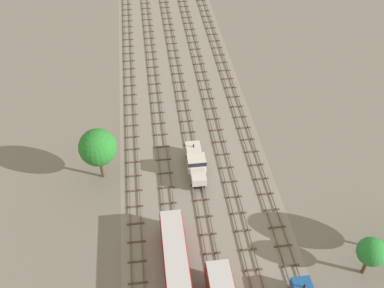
% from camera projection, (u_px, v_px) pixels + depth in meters
% --- Properties ---
extents(ground_plane, '(480.00, 480.00, 0.00)m').
position_uv_depth(ground_plane, '(188.00, 131.00, 74.69)').
color(ground_plane, slate).
extents(ballast_bed, '(22.83, 176.00, 0.01)m').
position_uv_depth(ballast_bed, '(188.00, 131.00, 74.68)').
color(ballast_bed, gray).
rests_on(ballast_bed, ground).
extents(track_far_left, '(2.40, 126.00, 0.29)m').
position_uv_depth(track_far_left, '(132.00, 131.00, 74.45)').
color(track_far_left, '#47382D').
rests_on(track_far_left, ground).
extents(track_left, '(2.40, 126.00, 0.29)m').
position_uv_depth(track_left, '(160.00, 129.00, 74.89)').
color(track_left, '#47382D').
rests_on(track_left, ground).
extents(track_centre_left, '(2.40, 126.00, 0.29)m').
position_uv_depth(track_centre_left, '(188.00, 126.00, 75.33)').
color(track_centre_left, '#47382D').
rests_on(track_centre_left, ground).
extents(track_centre, '(2.40, 126.00, 0.29)m').
position_uv_depth(track_centre, '(215.00, 124.00, 75.77)').
color(track_centre, '#47382D').
rests_on(track_centre, ground).
extents(track_centre_right, '(2.40, 126.00, 0.29)m').
position_uv_depth(track_centre_right, '(242.00, 122.00, 76.21)').
color(track_centre_right, '#47382D').
rests_on(track_centre_right, ground).
extents(diesel_railcar_left_mid, '(2.96, 20.50, 3.80)m').
position_uv_depth(diesel_railcar_left_mid, '(179.00, 287.00, 50.26)').
color(diesel_railcar_left_mid, red).
rests_on(diesel_railcar_left_mid, ground).
extents(shunter_loco_centre_left_midfar, '(2.74, 8.46, 3.10)m').
position_uv_depth(shunter_loco_centre_left_midfar, '(196.00, 162.00, 66.15)').
color(shunter_loco_centre_left_midfar, beige).
rests_on(shunter_loco_centre_left_midfar, ground).
extents(lineside_tree_0, '(5.46, 5.46, 8.63)m').
position_uv_depth(lineside_tree_0, '(98.00, 147.00, 62.87)').
color(lineside_tree_0, '#4C331E').
rests_on(lineside_tree_0, ground).
extents(lineside_tree_2, '(3.47, 3.47, 6.07)m').
position_uv_depth(lineside_tree_2, '(371.00, 252.00, 51.77)').
color(lineside_tree_2, '#4C331E').
rests_on(lineside_tree_2, ground).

